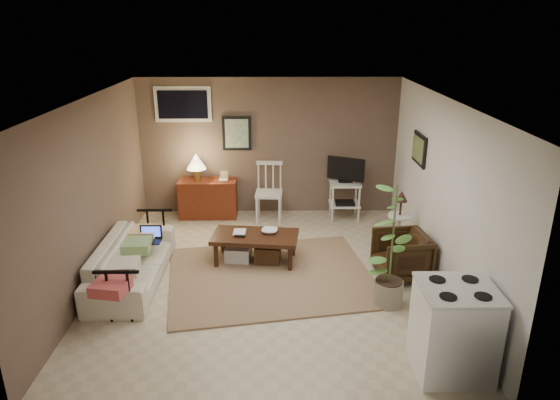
{
  "coord_description": "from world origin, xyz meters",
  "views": [
    {
      "loc": [
        0.1,
        -6.04,
        3.31
      ],
      "look_at": [
        0.17,
        0.35,
        0.99
      ],
      "focal_mm": 32.0,
      "sensor_mm": 36.0,
      "label": 1
    }
  ],
  "objects_px": {
    "armchair": "(402,253)",
    "stove": "(454,330)",
    "coffee_table": "(255,246)",
    "sofa": "(131,255)",
    "red_console": "(207,195)",
    "potted_plant": "(392,242)",
    "spindle_chair": "(269,194)",
    "side_table": "(400,214)",
    "tv_stand": "(345,187)"
  },
  "relations": [
    {
      "from": "sofa",
      "to": "tv_stand",
      "type": "bearing_deg",
      "value": -54.81
    },
    {
      "from": "sofa",
      "to": "armchair",
      "type": "relative_size",
      "value": 2.88
    },
    {
      "from": "side_table",
      "to": "stove",
      "type": "relative_size",
      "value": 1.02
    },
    {
      "from": "sofa",
      "to": "red_console",
      "type": "distance_m",
      "value": 2.44
    },
    {
      "from": "coffee_table",
      "to": "sofa",
      "type": "xyz_separation_m",
      "value": [
        -1.61,
        -0.52,
        0.13
      ]
    },
    {
      "from": "side_table",
      "to": "stove",
      "type": "bearing_deg",
      "value": -92.6
    },
    {
      "from": "spindle_chair",
      "to": "armchair",
      "type": "relative_size",
      "value": 1.47
    },
    {
      "from": "armchair",
      "to": "potted_plant",
      "type": "height_order",
      "value": "potted_plant"
    },
    {
      "from": "spindle_chair",
      "to": "tv_stand",
      "type": "relative_size",
      "value": 0.91
    },
    {
      "from": "sofa",
      "to": "armchair",
      "type": "xyz_separation_m",
      "value": [
        3.61,
        0.09,
        -0.04
      ]
    },
    {
      "from": "sofa",
      "to": "stove",
      "type": "relative_size",
      "value": 2.09
    },
    {
      "from": "sofa",
      "to": "coffee_table",
      "type": "bearing_deg",
      "value": -71.97
    },
    {
      "from": "tv_stand",
      "to": "coffee_table",
      "type": "bearing_deg",
      "value": -131.99
    },
    {
      "from": "potted_plant",
      "to": "stove",
      "type": "distance_m",
      "value": 1.33
    },
    {
      "from": "side_table",
      "to": "spindle_chair",
      "type": "bearing_deg",
      "value": 146.52
    },
    {
      "from": "coffee_table",
      "to": "armchair",
      "type": "xyz_separation_m",
      "value": [
        2.0,
        -0.43,
        0.09
      ]
    },
    {
      "from": "potted_plant",
      "to": "tv_stand",
      "type": "bearing_deg",
      "value": 93.37
    },
    {
      "from": "sofa",
      "to": "side_table",
      "type": "height_order",
      "value": "side_table"
    },
    {
      "from": "sofa",
      "to": "red_console",
      "type": "relative_size",
      "value": 1.7
    },
    {
      "from": "coffee_table",
      "to": "potted_plant",
      "type": "bearing_deg",
      "value": -34.42
    },
    {
      "from": "sofa",
      "to": "armchair",
      "type": "height_order",
      "value": "sofa"
    },
    {
      "from": "side_table",
      "to": "stove",
      "type": "height_order",
      "value": "side_table"
    },
    {
      "from": "coffee_table",
      "to": "sofa",
      "type": "bearing_deg",
      "value": -161.97
    },
    {
      "from": "red_console",
      "to": "stove",
      "type": "xyz_separation_m",
      "value": [
        2.92,
        -4.19,
        0.07
      ]
    },
    {
      "from": "side_table",
      "to": "stove",
      "type": "xyz_separation_m",
      "value": [
        -0.13,
        -2.75,
        -0.12
      ]
    },
    {
      "from": "red_console",
      "to": "side_table",
      "type": "relative_size",
      "value": 1.21
    },
    {
      "from": "coffee_table",
      "to": "tv_stand",
      "type": "bearing_deg",
      "value": 48.01
    },
    {
      "from": "red_console",
      "to": "spindle_chair",
      "type": "relative_size",
      "value": 1.15
    },
    {
      "from": "stove",
      "to": "sofa",
      "type": "bearing_deg",
      "value": 152.95
    },
    {
      "from": "sofa",
      "to": "armchair",
      "type": "bearing_deg",
      "value": -88.54
    },
    {
      "from": "spindle_chair",
      "to": "side_table",
      "type": "distance_m",
      "value": 2.35
    },
    {
      "from": "spindle_chair",
      "to": "tv_stand",
      "type": "distance_m",
      "value": 1.32
    },
    {
      "from": "tv_stand",
      "to": "stove",
      "type": "distance_m",
      "value": 4.09
    },
    {
      "from": "red_console",
      "to": "stove",
      "type": "bearing_deg",
      "value": -55.11
    },
    {
      "from": "red_console",
      "to": "spindle_chair",
      "type": "distance_m",
      "value": 1.1
    },
    {
      "from": "spindle_chair",
      "to": "potted_plant",
      "type": "height_order",
      "value": "potted_plant"
    },
    {
      "from": "coffee_table",
      "to": "potted_plant",
      "type": "distance_m",
      "value": 2.11
    },
    {
      "from": "red_console",
      "to": "stove",
      "type": "relative_size",
      "value": 1.23
    },
    {
      "from": "spindle_chair",
      "to": "side_table",
      "type": "xyz_separation_m",
      "value": [
        1.96,
        -1.3,
        0.12
      ]
    },
    {
      "from": "sofa",
      "to": "spindle_chair",
      "type": "height_order",
      "value": "spindle_chair"
    },
    {
      "from": "red_console",
      "to": "potted_plant",
      "type": "height_order",
      "value": "potted_plant"
    },
    {
      "from": "sofa",
      "to": "tv_stand",
      "type": "xyz_separation_m",
      "value": [
        3.12,
        2.2,
        0.2
      ]
    },
    {
      "from": "coffee_table",
      "to": "armchair",
      "type": "bearing_deg",
      "value": -12.21
    },
    {
      "from": "armchair",
      "to": "stove",
      "type": "relative_size",
      "value": 0.73
    },
    {
      "from": "tv_stand",
      "to": "potted_plant",
      "type": "relative_size",
      "value": 0.7
    },
    {
      "from": "armchair",
      "to": "stove",
      "type": "bearing_deg",
      "value": -6.34
    },
    {
      "from": "spindle_chair",
      "to": "stove",
      "type": "relative_size",
      "value": 1.07
    },
    {
      "from": "coffee_table",
      "to": "sofa",
      "type": "distance_m",
      "value": 1.7
    },
    {
      "from": "red_console",
      "to": "potted_plant",
      "type": "xyz_separation_m",
      "value": [
        2.58,
        -2.96,
        0.43
      ]
    },
    {
      "from": "red_console",
      "to": "sofa",
      "type": "bearing_deg",
      "value": -106.91
    }
  ]
}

